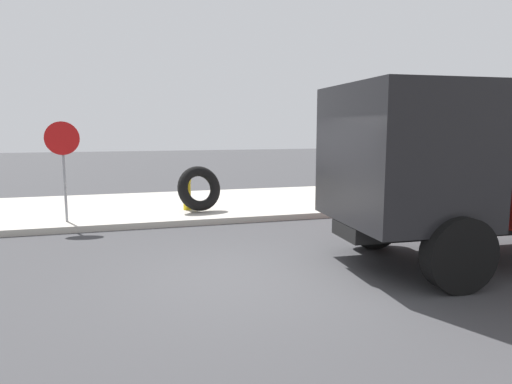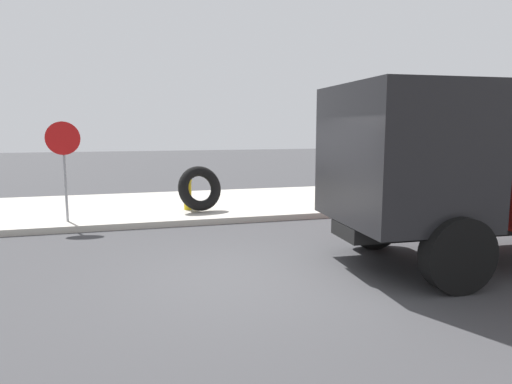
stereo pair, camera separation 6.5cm
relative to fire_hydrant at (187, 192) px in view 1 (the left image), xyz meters
The scene contains 5 objects.
ground_plane 5.46m from the fire_hydrant, 86.97° to the right, with size 80.00×80.00×0.00m, color #38383A.
sidewalk_curb 1.26m from the fire_hydrant, 75.20° to the left, with size 36.00×5.00×0.15m, color #ADA89E.
fire_hydrant is the anchor object (origin of this frame).
loose_tire 0.45m from the fire_hydrant, 51.13° to the right, with size 1.18×1.18×0.27m, color black.
stop_sign 3.21m from the fire_hydrant, 164.66° to the right, with size 0.76×0.08×2.31m.
Camera 1 is at (-1.84, -6.62, 2.33)m, focal length 32.08 mm.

